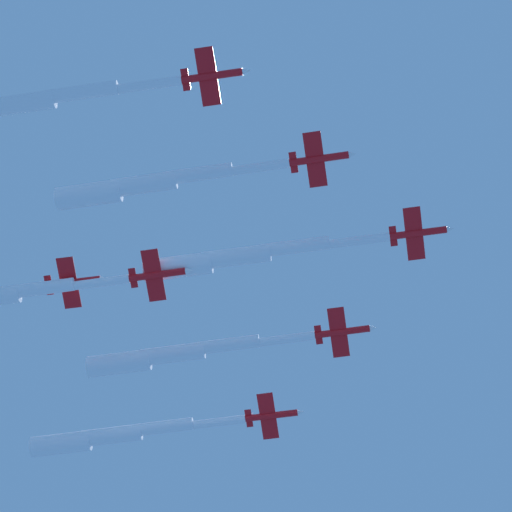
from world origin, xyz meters
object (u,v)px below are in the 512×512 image
jet_port_inner (176,354)px  jet_port_mid (114,436)px  jet_lead (239,257)px  jet_starboard_inner (147,184)px  jet_starboard_mid (21,104)px

jet_port_inner → jet_port_mid: (-14.68, -13.82, 0.78)m
jet_port_inner → jet_lead: bearing=41.5°
jet_lead → jet_starboard_inner: (15.24, -11.14, -1.19)m
jet_starboard_mid → jet_port_inner: bearing=164.1°
jet_lead → jet_starboard_mid: 40.69m
jet_lead → jet_port_mid: jet_lead is taller
jet_starboard_inner → jet_starboard_mid: jet_starboard_inner is taller
jet_port_inner → jet_starboard_mid: size_ratio=0.97×
jet_port_mid → jet_starboard_mid: bearing=0.7°
jet_port_mid → jet_starboard_mid: (60.62, 0.73, -0.60)m
jet_lead → jet_starboard_mid: bearing=-40.3°
jet_port_inner → jet_starboard_inner: (30.19, 2.09, 0.37)m
jet_lead → jet_starboard_mid: jet_lead is taller
jet_starboard_mid → jet_lead: bearing=139.7°
jet_lead → jet_starboard_inner: bearing=-36.2°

